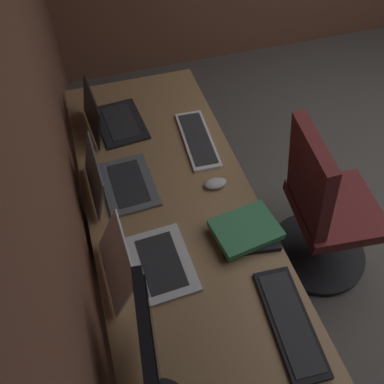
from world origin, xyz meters
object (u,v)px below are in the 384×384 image
(laptop_center, at_px, (109,119))
(keyboard_spare, at_px, (290,322))
(mouse_spare, at_px, (216,183))
(book_stack_near, at_px, (246,231))
(laptop_leftmost, at_px, (115,181))
(drawer_pedestal, at_px, (169,249))
(laptop_left, at_px, (144,263))
(keyboard_main, at_px, (198,139))
(office_chair, at_px, (322,212))

(laptop_center, height_order, keyboard_spare, laptop_center)
(laptop_center, bearing_deg, mouse_spare, -144.53)
(laptop_center, relative_size, book_stack_near, 1.26)
(book_stack_near, bearing_deg, laptop_center, 26.70)
(laptop_leftmost, distance_m, book_stack_near, 0.62)
(drawer_pedestal, distance_m, laptop_left, 0.55)
(drawer_pedestal, bearing_deg, keyboard_main, -37.02)
(laptop_leftmost, distance_m, keyboard_main, 0.49)
(laptop_left, height_order, book_stack_near, laptop_left)
(laptop_center, xyz_separation_m, keyboard_spare, (-1.23, -0.43, -0.04))
(laptop_left, relative_size, mouse_spare, 3.32)
(keyboard_main, relative_size, book_stack_near, 1.51)
(laptop_leftmost, xyz_separation_m, laptop_left, (-0.44, -0.03, -0.00))
(keyboard_main, height_order, book_stack_near, book_stack_near)
(laptop_left, xyz_separation_m, office_chair, (0.21, -0.96, -0.32))
(laptop_leftmost, xyz_separation_m, keyboard_main, (0.19, -0.45, -0.04))
(drawer_pedestal, bearing_deg, laptop_leftmost, 52.42)
(office_chair, bearing_deg, mouse_spare, 78.30)
(keyboard_main, xyz_separation_m, book_stack_near, (-0.60, -0.02, 0.02))
(laptop_center, xyz_separation_m, mouse_spare, (-0.54, -0.39, -0.04))
(laptop_leftmost, xyz_separation_m, office_chair, (-0.23, -1.00, -0.33))
(office_chair, bearing_deg, book_stack_near, 108.37)
(laptop_left, height_order, laptop_center, laptop_center)
(office_chair, bearing_deg, laptop_center, 55.14)
(laptop_center, distance_m, keyboard_spare, 1.31)
(office_chair, bearing_deg, laptop_leftmost, 76.78)
(keyboard_spare, distance_m, mouse_spare, 0.69)
(book_stack_near, bearing_deg, office_chair, -71.63)
(laptop_center, bearing_deg, laptop_leftmost, 173.61)
(drawer_pedestal, height_order, keyboard_main, keyboard_main)
(drawer_pedestal, bearing_deg, laptop_left, 151.26)
(laptop_leftmost, bearing_deg, keyboard_main, -67.03)
(laptop_left, xyz_separation_m, keyboard_spare, (-0.36, -0.45, -0.04))
(drawer_pedestal, distance_m, book_stack_near, 0.56)
(laptop_leftmost, bearing_deg, book_stack_near, -131.16)
(laptop_leftmost, relative_size, keyboard_main, 0.80)
(laptop_center, relative_size, keyboard_spare, 0.83)
(keyboard_main, xyz_separation_m, office_chair, (-0.42, -0.55, -0.28))
(laptop_left, distance_m, laptop_center, 0.87)
(laptop_leftmost, height_order, office_chair, office_chair)
(laptop_left, bearing_deg, keyboard_spare, -129.09)
(mouse_spare, distance_m, book_stack_near, 0.29)
(laptop_left, bearing_deg, mouse_spare, -51.24)
(mouse_spare, height_order, office_chair, office_chair)
(laptop_left, distance_m, mouse_spare, 0.52)
(laptop_center, height_order, book_stack_near, laptop_center)
(keyboard_main, bearing_deg, laptop_center, 59.33)
(book_stack_near, relative_size, office_chair, 0.29)
(laptop_left, distance_m, office_chair, 1.04)
(book_stack_near, bearing_deg, drawer_pedestal, 46.55)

